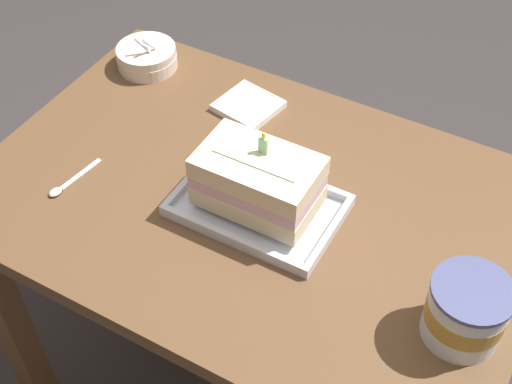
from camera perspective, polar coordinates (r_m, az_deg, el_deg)
dining_table at (r=1.42m, az=-0.15°, el=-3.89°), size 1.05×0.70×0.77m
foil_tray at (r=1.30m, az=0.16°, el=-1.23°), size 0.30×0.20×0.02m
birthday_cake at (r=1.24m, az=0.17°, el=0.93°), size 0.21×0.13×0.15m
bowl_stack at (r=1.64m, az=-8.84°, el=10.74°), size 0.14×0.14×0.09m
ice_cream_tub at (r=1.14m, az=16.64°, el=-9.22°), size 0.13×0.13×0.12m
serving_spoon_near_tray at (r=1.39m, az=-15.25°, el=0.50°), size 0.03×0.13×0.01m
napkin_pile at (r=1.51m, az=-0.62°, el=7.00°), size 0.14×0.13×0.01m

